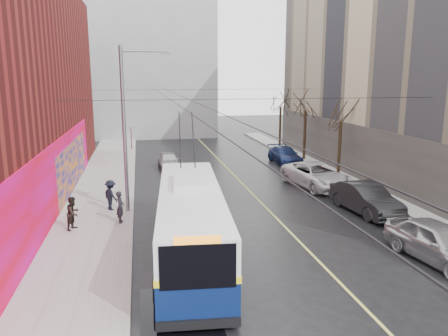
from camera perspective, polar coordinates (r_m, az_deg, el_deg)
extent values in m
plane|color=black|center=(16.51, 10.03, -14.99)|extent=(140.00, 140.00, 0.00)
cube|color=gray|center=(26.84, -15.97, -4.49)|extent=(4.00, 60.00, 0.15)
cube|color=gray|center=(30.40, 17.88, -2.71)|extent=(2.00, 60.00, 0.15)
cube|color=#BFB74C|center=(29.51, 3.07, -2.72)|extent=(0.12, 50.00, 0.01)
cube|color=#E0048E|center=(24.72, -21.13, -1.61)|extent=(0.08, 28.00, 4.00)
cube|color=#05129A|center=(30.59, -19.11, 0.23)|extent=(0.06, 12.00, 3.20)
cube|color=#4C4742|center=(32.18, 17.91, 1.58)|extent=(0.06, 36.00, 4.00)
cube|color=gray|center=(58.73, -11.80, 13.13)|extent=(20.00, 12.00, 18.00)
cylinder|color=slate|center=(23.89, -12.89, 4.55)|extent=(0.20, 0.20, 9.00)
cube|color=#530B18|center=(23.92, -12.02, 3.87)|extent=(0.04, 0.60, 1.10)
cylinder|color=slate|center=(23.74, -10.38, 14.77)|extent=(2.40, 0.10, 0.10)
cube|color=slate|center=(23.78, -7.63, 14.61)|extent=(0.50, 0.22, 0.12)
cylinder|color=black|center=(28.78, -7.72, 9.32)|extent=(0.02, 60.00, 0.02)
cylinder|color=black|center=(28.85, -5.71, 9.37)|extent=(0.02, 60.00, 0.02)
cylinder|color=black|center=(20.48, 4.63, 8.99)|extent=(18.00, 0.02, 0.02)
cylinder|color=black|center=(36.14, -2.28, 10.22)|extent=(18.00, 0.02, 0.02)
cylinder|color=black|center=(33.47, 14.83, 2.31)|extent=(0.24, 0.24, 4.20)
cylinder|color=black|center=(39.80, 10.49, 4.16)|extent=(0.24, 0.24, 4.48)
cylinder|color=black|center=(46.34, 7.34, 5.25)|extent=(0.24, 0.24, 4.37)
cube|color=black|center=(14.84, -5.90, -18.12)|extent=(2.48, 3.45, 0.01)
ellipsoid|color=slate|center=(24.30, -5.65, 10.52)|extent=(0.44, 0.20, 0.12)
ellipsoid|color=slate|center=(24.42, 2.61, 12.68)|extent=(0.44, 0.20, 0.12)
ellipsoid|color=slate|center=(23.38, -9.30, 9.50)|extent=(0.44, 0.20, 0.12)
cube|color=#091744|center=(18.49, -4.34, -8.76)|extent=(3.41, 11.66, 1.44)
cube|color=silver|center=(18.06, -4.40, -4.77)|extent=(3.41, 11.66, 1.25)
cube|color=yellow|center=(18.25, -4.37, -6.65)|extent=(3.45, 11.70, 0.21)
cube|color=black|center=(12.71, -3.43, -12.79)|extent=(2.20, 0.22, 1.34)
cube|color=black|center=(23.67, -4.90, -1.14)|extent=(2.20, 0.22, 1.15)
cube|color=black|center=(18.09, -8.42, -5.15)|extent=(0.88, 10.51, 0.96)
cube|color=black|center=(18.17, -0.40, -4.95)|extent=(0.88, 10.51, 0.96)
cube|color=silver|center=(18.79, -4.55, -1.70)|extent=(1.57, 2.97, 0.29)
cube|color=black|center=(13.51, -3.32, -19.71)|extent=(2.49, 0.31, 0.29)
cylinder|color=black|center=(15.16, -8.64, -15.48)|extent=(0.36, 0.98, 0.96)
cylinder|color=black|center=(15.25, 1.10, -15.16)|extent=(0.36, 0.98, 0.96)
cylinder|color=black|center=(22.25, -7.92, -6.42)|extent=(0.36, 0.98, 0.96)
cylinder|color=black|center=(22.31, -1.47, -6.25)|extent=(0.36, 0.98, 0.96)
cylinder|color=black|center=(21.82, -5.79, 3.88)|extent=(0.32, 3.32, 2.36)
cylinder|color=black|center=(21.84, -4.02, 3.92)|extent=(0.32, 3.32, 2.36)
imported|color=#A5A5A9|center=(19.93, 26.19, -8.69)|extent=(2.61, 5.09, 1.66)
imported|color=black|center=(25.35, 18.02, -3.81)|extent=(2.22, 5.16, 1.65)
imported|color=silver|center=(30.41, 12.01, -0.93)|extent=(3.73, 6.34, 1.66)
imported|color=navy|center=(38.37, 7.97, 1.66)|extent=(2.07, 4.94, 1.42)
imported|color=#AEAEB3|center=(36.16, -7.26, 0.98)|extent=(1.74, 3.98, 1.33)
imported|color=black|center=(22.72, -13.39, -4.97)|extent=(0.43, 0.62, 1.63)
imported|color=black|center=(22.36, -19.09, -5.58)|extent=(0.91, 0.98, 1.62)
imported|color=black|center=(24.98, -14.57, -3.43)|extent=(1.13, 1.25, 1.69)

